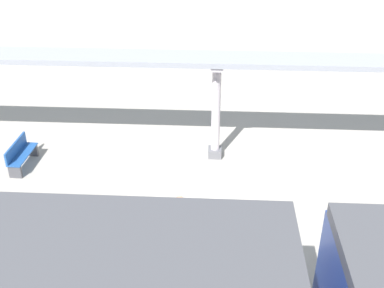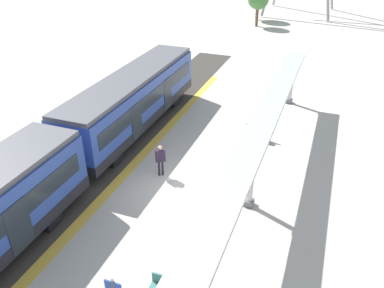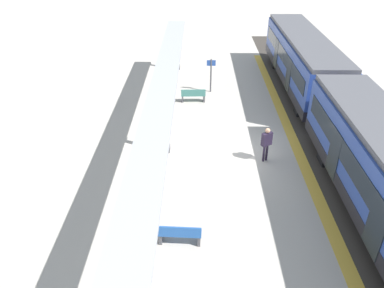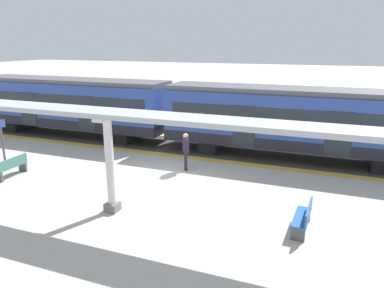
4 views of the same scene
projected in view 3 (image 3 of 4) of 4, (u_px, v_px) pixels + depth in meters
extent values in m
plane|color=#B3ACA0|center=(230.00, 152.00, 18.75)|extent=(176.00, 176.00, 0.00)
cube|color=gold|center=(299.00, 153.00, 18.71)|extent=(0.52, 30.86, 0.01)
cube|color=#38332D|center=(337.00, 153.00, 18.69)|extent=(3.20, 42.86, 0.01)
cube|color=#2A4597|center=(302.00, 59.00, 24.96)|extent=(2.60, 12.72, 2.60)
cube|color=black|center=(300.00, 74.00, 25.48)|extent=(2.63, 12.74, 0.55)
cube|color=#515156|center=(306.00, 38.00, 24.24)|extent=(2.39, 12.72, 0.24)
cube|color=#1E262D|center=(283.00, 55.00, 24.82)|extent=(0.03, 11.70, 0.84)
cube|color=#1E262D|center=(276.00, 53.00, 26.93)|extent=(0.04, 1.10, 2.00)
cube|color=#1E262D|center=(288.00, 74.00, 23.28)|extent=(0.04, 1.10, 2.00)
cube|color=black|center=(315.00, 109.00, 22.28)|extent=(2.21, 0.90, 0.64)
cube|color=black|center=(287.00, 63.00, 29.29)|extent=(2.21, 0.90, 0.64)
cube|color=black|center=(384.00, 203.00, 14.01)|extent=(2.63, 12.74, 0.55)
cube|color=#1E262D|center=(356.00, 172.00, 13.35)|extent=(0.03, 11.70, 0.84)
cube|color=#1E262D|center=(334.00, 154.00, 15.46)|extent=(0.04, 1.10, 2.00)
cube|color=#1E262D|center=(376.00, 226.00, 11.81)|extent=(0.04, 1.10, 2.00)
cube|color=black|center=(344.00, 157.00, 17.82)|extent=(2.21, 0.90, 0.64)
cube|color=slate|center=(177.00, 67.00, 29.02)|extent=(0.44, 0.44, 0.30)
cylinder|color=silver|center=(177.00, 46.00, 28.21)|extent=(0.28, 0.28, 2.90)
cube|color=silver|center=(176.00, 25.00, 27.44)|extent=(1.10, 0.36, 0.12)
cube|color=slate|center=(166.00, 148.00, 18.79)|extent=(0.44, 0.44, 0.30)
cylinder|color=silver|center=(165.00, 119.00, 17.98)|extent=(0.28, 0.28, 2.90)
cube|color=silver|center=(163.00, 89.00, 17.21)|extent=(1.10, 0.36, 0.12)
cube|color=#A8AAB2|center=(163.00, 88.00, 16.97)|extent=(1.20, 24.95, 0.16)
cube|color=#3B766D|center=(193.00, 95.00, 23.74)|extent=(1.51, 0.49, 0.04)
cube|color=#3B766D|center=(193.00, 93.00, 23.47)|extent=(1.50, 0.11, 0.40)
cube|color=#4C4C51|center=(182.00, 98.00, 23.85)|extent=(0.11, 0.40, 0.42)
cube|color=#4C4C51|center=(204.00, 98.00, 23.87)|extent=(0.11, 0.40, 0.42)
cube|color=#2355A0|center=(180.00, 233.00, 13.35)|extent=(1.52, 0.51, 0.04)
cube|color=#2355A0|center=(179.00, 232.00, 13.07)|extent=(1.50, 0.13, 0.40)
cube|color=#4C4C51|center=(161.00, 237.00, 13.50)|extent=(0.12, 0.40, 0.42)
cube|color=#4C4C51|center=(199.00, 238.00, 13.43)|extent=(0.12, 0.40, 0.42)
cylinder|color=#4C4C51|center=(211.00, 76.00, 24.75)|extent=(0.10, 0.10, 2.20)
cube|color=#284C9E|center=(211.00, 63.00, 24.32)|extent=(0.56, 0.04, 0.36)
cylinder|color=#231A2C|center=(267.00, 152.00, 17.95)|extent=(0.11, 0.11, 0.85)
cylinder|color=#231A2C|center=(264.00, 153.00, 17.87)|extent=(0.11, 0.11, 0.85)
cube|color=#251C31|center=(267.00, 139.00, 17.53)|extent=(0.54, 0.45, 0.64)
sphere|color=tan|center=(268.00, 131.00, 17.31)|extent=(0.23, 0.23, 0.23)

